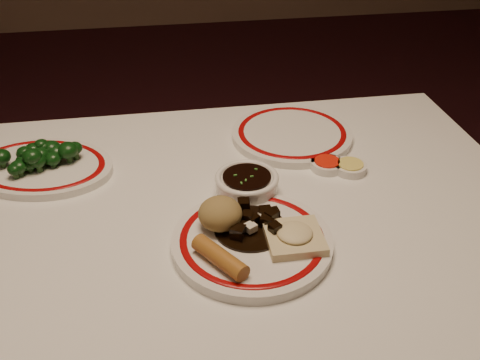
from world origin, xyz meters
name	(u,v)px	position (x,y,z in m)	size (l,w,h in m)	color
dining_table	(211,267)	(0.00, 0.00, 0.66)	(1.20, 0.90, 0.75)	white
main_plate	(252,241)	(0.06, -0.06, 0.76)	(0.34, 0.34, 0.02)	white
rice_mound	(220,214)	(0.02, -0.02, 0.79)	(0.07, 0.07, 0.05)	olive
spring_roll	(220,257)	(0.00, -0.11, 0.78)	(0.03, 0.03, 0.10)	#A96D29
fried_wonton	(294,236)	(0.13, -0.08, 0.78)	(0.09, 0.09, 0.02)	beige
stirfry_heap	(254,223)	(0.07, -0.03, 0.78)	(0.12, 0.12, 0.03)	black
broccoli_plate	(41,167)	(-0.31, 0.23, 0.76)	(0.34, 0.32, 0.02)	white
broccoli_pile	(39,155)	(-0.30, 0.23, 0.79)	(0.17, 0.11, 0.05)	#23471C
soy_bowl	(247,186)	(0.08, 0.08, 0.77)	(0.11, 0.11, 0.04)	white
sweet_sour_dish	(327,165)	(0.25, 0.15, 0.76)	(0.06, 0.06, 0.02)	white
mustard_dish	(350,167)	(0.29, 0.13, 0.76)	(0.06, 0.06, 0.02)	white
far_plate	(292,134)	(0.21, 0.28, 0.76)	(0.34, 0.34, 0.02)	white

